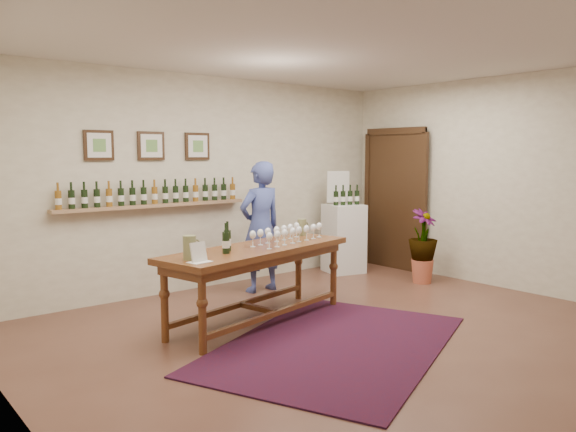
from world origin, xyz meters
TOP-DOWN VIEW (x-y plane):
  - ground at (0.00, 0.00)m, footprint 6.00×6.00m
  - room_shell at (2.11, 1.86)m, footprint 6.00×6.00m
  - rug at (-0.31, -0.29)m, footprint 3.24×2.76m
  - tasting_table at (-0.45, 0.75)m, footprint 2.39×1.19m
  - table_glasses at (-0.06, 0.79)m, footprint 1.33×0.64m
  - table_bottles at (-0.88, 0.68)m, footprint 0.31×0.23m
  - pitcher_left at (-1.37, 0.57)m, footprint 0.18×0.18m
  - pitcher_right at (0.45, 1.08)m, footprint 0.15×0.15m
  - menu_card at (-1.36, 0.41)m, footprint 0.22×0.17m
  - display_pedestal at (2.07, 1.99)m, footprint 0.63×0.63m
  - pedestal_bottles at (2.04, 1.91)m, footprint 0.35×0.17m
  - info_sign at (2.07, 2.12)m, footprint 0.37×0.12m
  - potted_plant at (2.39, 0.77)m, footprint 0.50×0.50m
  - person at (0.38, 1.83)m, footprint 0.62×0.41m

SIDE VIEW (x-z plane):
  - ground at x=0.00m, z-range 0.00..0.00m
  - rug at x=-0.31m, z-range 0.00..0.01m
  - display_pedestal at x=2.07m, z-range 0.00..1.03m
  - potted_plant at x=2.39m, z-range 0.07..0.96m
  - tasting_table at x=-0.45m, z-range 0.28..1.09m
  - person at x=0.38m, z-range 0.00..1.69m
  - table_glasses at x=-0.06m, z-range 0.81..0.99m
  - menu_card at x=-1.36m, z-range 0.81..0.99m
  - pitcher_right at x=0.45m, z-range 0.81..1.01m
  - pitcher_left at x=-1.37m, z-range 0.81..1.04m
  - table_bottles at x=-0.88m, z-range 0.81..1.11m
  - room_shell at x=2.11m, z-range -1.88..4.12m
  - pedestal_bottles at x=2.04m, z-range 1.03..1.36m
  - info_sign at x=2.07m, z-range 1.03..1.55m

